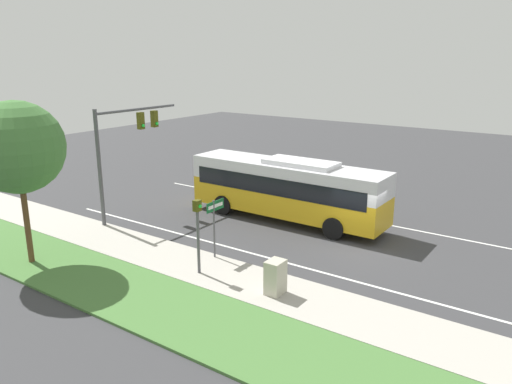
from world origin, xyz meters
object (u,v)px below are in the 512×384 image
at_px(signal_gantry, 124,140).
at_px(street_sign, 215,219).
at_px(pedestrian_signal, 198,225).
at_px(utility_cabinet, 275,277).
at_px(bus, 287,186).

relative_size(signal_gantry, street_sign, 2.26).
distance_m(pedestrian_signal, street_sign, 1.77).
relative_size(signal_gantry, utility_cabinet, 4.70).
xyz_separation_m(pedestrian_signal, utility_cabinet, (0.23, -3.47, -1.38)).
bearing_deg(street_sign, signal_gantry, 77.42).
height_order(signal_gantry, pedestrian_signal, signal_gantry).
bearing_deg(utility_cabinet, street_sign, 70.30).
bearing_deg(pedestrian_signal, bus, 5.60).
xyz_separation_m(bus, utility_cabinet, (-7.70, -4.25, -1.10)).
distance_m(pedestrian_signal, utility_cabinet, 3.74).
bearing_deg(street_sign, utility_cabinet, -109.70).
height_order(street_sign, utility_cabinet, street_sign).
height_order(bus, street_sign, bus).
height_order(pedestrian_signal, utility_cabinet, pedestrian_signal).
relative_size(bus, signal_gantry, 1.80).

